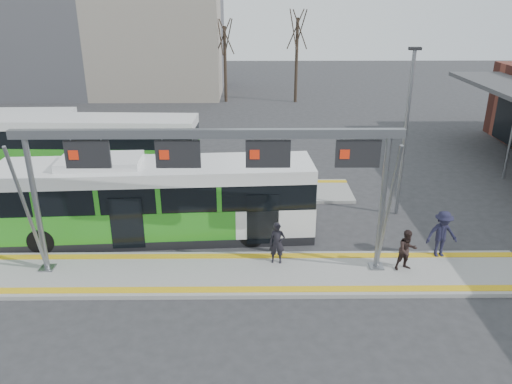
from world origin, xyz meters
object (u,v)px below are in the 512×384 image
(passenger_a, at_px, (277,243))
(passenger_b, at_px, (407,250))
(hero_bus, at_px, (157,200))
(passenger_c, at_px, (442,234))
(gantry, at_px, (213,160))

(passenger_a, bearing_deg, passenger_b, 0.04)
(hero_bus, distance_m, passenger_c, 11.24)
(gantry, relative_size, passenger_c, 7.02)
(hero_bus, bearing_deg, gantry, -52.45)
(passenger_c, bearing_deg, gantry, -179.12)
(gantry, xyz_separation_m, passenger_a, (2.23, 0.44, -3.36))
(gantry, distance_m, passenger_c, 9.07)
(hero_bus, height_order, passenger_c, hero_bus)
(hero_bus, distance_m, passenger_a, 5.48)
(gantry, relative_size, hero_bus, 1.02)
(gantry, bearing_deg, hero_bus, 130.93)
(hero_bus, distance_m, passenger_b, 9.96)
(hero_bus, bearing_deg, passenger_b, -21.50)
(gantry, distance_m, passenger_b, 7.64)
(hero_bus, height_order, passenger_b, hero_bus)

